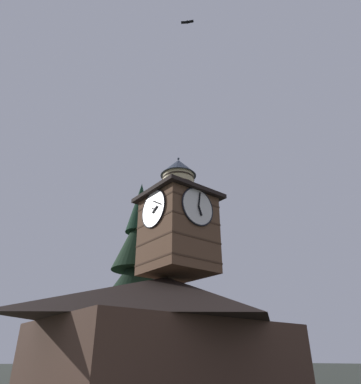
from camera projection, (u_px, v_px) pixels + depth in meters
building_main at (165, 333)px, 18.58m from camera, size 13.29×9.99×6.27m
clock_tower at (178, 223)px, 20.74m from camera, size 4.30×4.30×7.82m
pine_tree_behind at (136, 292)px, 24.54m from camera, size 7.25×7.25×15.09m
moon at (160, 262)px, 51.43m from camera, size 1.68×1.68×1.68m
flying_bird_high at (187, 22)px, 18.07m from camera, size 0.56×0.58×0.11m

